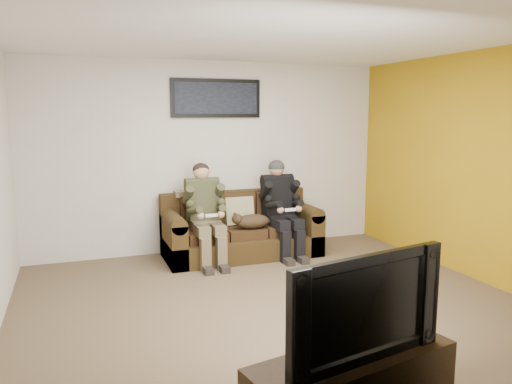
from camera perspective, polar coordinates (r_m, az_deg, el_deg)
name	(u,v)px	position (r m, az deg, el deg)	size (l,w,h in m)	color
floor	(273,304)	(5.14, 1.95, -12.67)	(5.00, 5.00, 0.00)	brown
ceiling	(274,36)	(4.83, 2.12, 17.36)	(5.00, 5.00, 0.00)	silver
wall_back	(212,157)	(6.94, -5.05, 4.00)	(5.00, 5.00, 0.00)	beige
wall_front	(430,223)	(2.89, 19.22, -3.36)	(5.00, 5.00, 0.00)	beige
wall_right	(477,166)	(6.21, 23.94, 2.69)	(4.50, 4.50, 0.00)	beige
accent_wall_right	(476,166)	(6.20, 23.87, 2.69)	(4.50, 4.50, 0.00)	#A97F10
sofa	(240,232)	(6.77, -1.83, -4.54)	(2.05, 0.88, 0.84)	#362510
throw_pillow	(239,211)	(6.74, -1.95, -2.16)	(0.39, 0.11, 0.37)	tan
throw_blanket	(190,193)	(6.75, -7.54, -0.14)	(0.42, 0.20, 0.07)	gray
person_left	(205,208)	(6.38, -5.85, -1.85)	(0.51, 0.87, 1.27)	brown
person_right	(281,203)	(6.71, 2.87, -1.24)	(0.51, 0.86, 1.27)	black
cat	(251,221)	(6.50, -0.58, -3.35)	(0.66, 0.26, 0.24)	#422E1A
framed_poster	(216,98)	(6.90, -4.56, 10.63)	(1.25, 0.05, 0.52)	black
television	(355,303)	(3.13, 11.26, -12.37)	(1.15, 0.15, 0.66)	black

